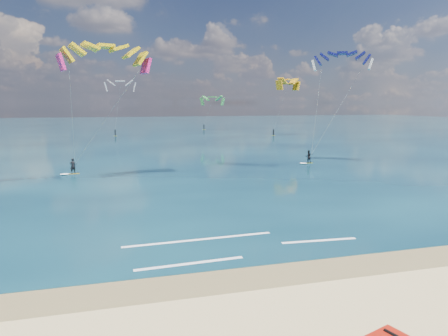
# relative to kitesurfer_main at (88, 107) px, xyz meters

# --- Properties ---
(ground) EXTENTS (320.00, 320.00, 0.00)m
(ground) POSITION_rel_kitesurfer_main_xyz_m (7.47, 12.06, -7.00)
(ground) COLOR tan
(ground) RESTS_ON ground
(wet_sand_strip) EXTENTS (320.00, 2.40, 0.01)m
(wet_sand_strip) POSITION_rel_kitesurfer_main_xyz_m (7.47, -24.94, -6.99)
(wet_sand_strip) COLOR olive
(wet_sand_strip) RESTS_ON ground
(sea) EXTENTS (320.00, 200.00, 0.04)m
(sea) POSITION_rel_kitesurfer_main_xyz_m (7.47, 76.06, -6.98)
(sea) COLOR #082131
(sea) RESTS_ON ground
(kitesurfer_main) EXTENTS (10.78, 8.58, 13.80)m
(kitesurfer_main) POSITION_rel_kitesurfer_main_xyz_m (0.00, 0.00, 0.00)
(kitesurfer_main) COLOR yellow
(kitesurfer_main) RESTS_ON sea
(kitesurfer_far) EXTENTS (7.80, 5.89, 14.16)m
(kitesurfer_far) POSITION_rel_kitesurfer_main_xyz_m (26.23, 2.27, 0.55)
(kitesurfer_far) COLOR #B3D41F
(kitesurfer_far) RESTS_ON sea
(shoreline_foam) EXTENTS (12.44, 3.63, 0.01)m
(shoreline_foam) POSITION_rel_kitesurfer_main_xyz_m (7.87, -21.18, -6.95)
(shoreline_foam) COLOR white
(shoreline_foam) RESTS_ON ground
(distant_kites) EXTENTS (82.17, 34.50, 12.22)m
(distant_kites) POSITION_rel_kitesurfer_main_xyz_m (0.43, 51.36, -1.37)
(distant_kites) COLOR teal
(distant_kites) RESTS_ON ground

